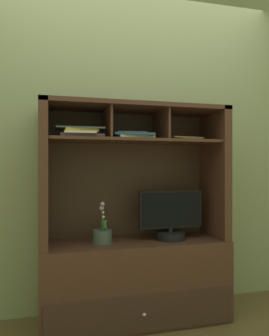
{
  "coord_description": "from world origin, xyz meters",
  "views": [
    {
      "loc": [
        -0.64,
        -2.36,
        1.11
      ],
      "look_at": [
        0.0,
        0.0,
        1.1
      ],
      "focal_mm": 36.2,
      "sensor_mm": 36.0,
      "label": 1
    }
  ],
  "objects_px": {
    "potted_orchid": "(102,236)",
    "magazine_stack_left": "(132,136)",
    "tv_monitor": "(171,219)",
    "magazine_stack_centre": "(80,133)",
    "media_console": "(134,253)",
    "magazine_stack_right": "(184,139)"
  },
  "relations": [
    {
      "from": "potted_orchid",
      "to": "magazine_stack_left",
      "type": "bearing_deg",
      "value": -0.37
    },
    {
      "from": "tv_monitor",
      "to": "magazine_stack_centre",
      "type": "relative_size",
      "value": 1.51
    },
    {
      "from": "tv_monitor",
      "to": "potted_orchid",
      "type": "height_order",
      "value": "tv_monitor"
    },
    {
      "from": "potted_orchid",
      "to": "magazine_stack_left",
      "type": "distance_m",
      "value": 0.74
    },
    {
      "from": "media_console",
      "to": "tv_monitor",
      "type": "bearing_deg",
      "value": -8.01
    },
    {
      "from": "potted_orchid",
      "to": "magazine_stack_right",
      "type": "xyz_separation_m",
      "value": [
        0.63,
        0.03,
        0.69
      ]
    },
    {
      "from": "magazine_stack_left",
      "to": "potted_orchid",
      "type": "bearing_deg",
      "value": 179.63
    },
    {
      "from": "potted_orchid",
      "to": "magazine_stack_right",
      "type": "height_order",
      "value": "magazine_stack_right"
    },
    {
      "from": "media_console",
      "to": "magazine_stack_centre",
      "type": "xyz_separation_m",
      "value": [
        -0.4,
        -0.08,
        0.85
      ]
    },
    {
      "from": "magazine_stack_centre",
      "to": "potted_orchid",
      "type": "bearing_deg",
      "value": 21.05
    },
    {
      "from": "media_console",
      "to": "magazine_stack_centre",
      "type": "relative_size",
      "value": 4.86
    },
    {
      "from": "tv_monitor",
      "to": "potted_orchid",
      "type": "distance_m",
      "value": 0.52
    },
    {
      "from": "magazine_stack_left",
      "to": "magazine_stack_right",
      "type": "xyz_separation_m",
      "value": [
        0.42,
        0.03,
        -0.01
      ]
    },
    {
      "from": "magazine_stack_right",
      "to": "tv_monitor",
      "type": "bearing_deg",
      "value": -158.31
    },
    {
      "from": "tv_monitor",
      "to": "potted_orchid",
      "type": "relative_size",
      "value": 1.66
    },
    {
      "from": "tv_monitor",
      "to": "magazine_stack_left",
      "type": "distance_m",
      "value": 0.67
    },
    {
      "from": "tv_monitor",
      "to": "magazine_stack_left",
      "type": "relative_size",
      "value": 1.59
    },
    {
      "from": "potted_orchid",
      "to": "magazine_stack_centre",
      "type": "relative_size",
      "value": 0.91
    },
    {
      "from": "tv_monitor",
      "to": "magazine_stack_centre",
      "type": "distance_m",
      "value": 0.9
    },
    {
      "from": "tv_monitor",
      "to": "magazine_stack_left",
      "type": "bearing_deg",
      "value": 175.72
    },
    {
      "from": "magazine_stack_right",
      "to": "magazine_stack_left",
      "type": "bearing_deg",
      "value": -176.18
    },
    {
      "from": "magazine_stack_left",
      "to": "magazine_stack_centre",
      "type": "bearing_deg",
      "value": -170.92
    }
  ]
}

